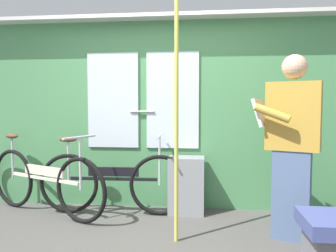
{
  "coord_description": "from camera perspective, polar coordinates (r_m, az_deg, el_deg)",
  "views": [
    {
      "loc": [
        0.51,
        -2.62,
        1.21
      ],
      "look_at": [
        0.18,
        0.45,
        1.0
      ],
      "focal_mm": 35.62,
      "sensor_mm": 36.0,
      "label": 1
    }
  ],
  "objects": [
    {
      "name": "train_door_wall",
      "position": [
        3.89,
        -1.46,
        2.9
      ],
      "size": [
        4.65,
        0.28,
        2.2
      ],
      "color": "#4C8C56",
      "rests_on": "ground_plane"
    },
    {
      "name": "bicycle_near_door",
      "position": [
        3.93,
        -20.51,
        -8.86
      ],
      "size": [
        1.63,
        0.8,
        0.89
      ],
      "rotation": [
        0.0,
        0.0,
        -0.42
      ],
      "color": "black",
      "rests_on": "ground_plane"
    },
    {
      "name": "bicycle_leaning_behind",
      "position": [
        3.74,
        -9.42,
        -9.44
      ],
      "size": [
        1.67,
        0.44,
        0.87
      ],
      "rotation": [
        0.0,
        0.0,
        0.03
      ],
      "color": "black",
      "rests_on": "ground_plane"
    },
    {
      "name": "passenger_reading_newspaper",
      "position": [
        3.14,
        20.38,
        -2.73
      ],
      "size": [
        0.62,
        0.56,
        1.64
      ],
      "rotation": [
        0.0,
        0.0,
        2.75
      ],
      "color": "slate",
      "rests_on": "ground_plane"
    },
    {
      "name": "trash_bin_by_wall",
      "position": [
        3.75,
        3.16,
        -10.05
      ],
      "size": [
        0.39,
        0.28,
        0.63
      ],
      "primitive_type": "cube",
      "color": "gray",
      "rests_on": "ground_plane"
    },
    {
      "name": "handrail_pole",
      "position": [
        2.87,
        1.44,
        1.19
      ],
      "size": [
        0.04,
        0.04,
        2.16
      ],
      "primitive_type": "cylinder",
      "color": "#C6C14C",
      "rests_on": "ground_plane"
    }
  ]
}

